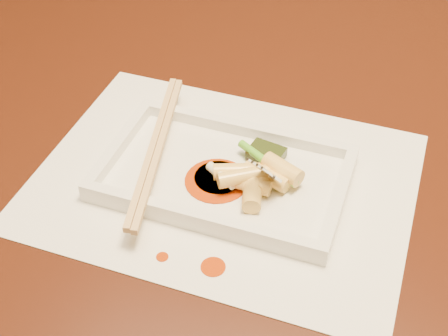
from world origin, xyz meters
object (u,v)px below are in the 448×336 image
(placemat, at_px, (224,181))
(chopstick_a, at_px, (153,146))
(table, at_px, (219,158))
(fork, at_px, (297,125))
(plate_base, at_px, (224,178))

(placemat, relative_size, chopstick_a, 1.62)
(table, relative_size, placemat, 3.50)
(placemat, height_order, fork, fork)
(fork, bearing_deg, chopstick_a, -173.25)
(table, relative_size, fork, 10.00)
(placemat, bearing_deg, chopstick_a, 180.00)
(placemat, xyz_separation_m, plate_base, (0.00, 0.00, 0.00))
(plate_base, bearing_deg, fork, 14.42)
(plate_base, height_order, fork, fork)
(chopstick_a, relative_size, fork, 1.77)
(table, xyz_separation_m, fork, (0.13, -0.12, 0.18))
(chopstick_a, bearing_deg, fork, 6.75)
(plate_base, height_order, chopstick_a, chopstick_a)
(fork, bearing_deg, plate_base, -165.58)
(chopstick_a, bearing_deg, table, 79.96)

